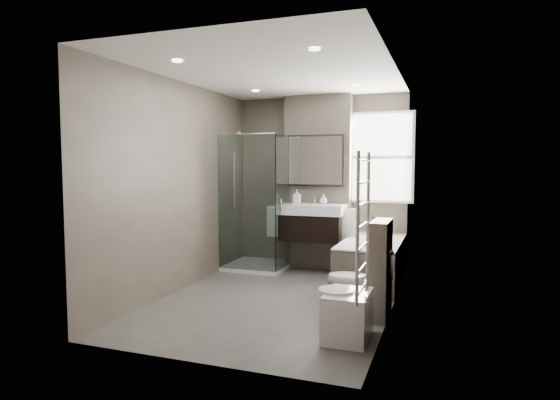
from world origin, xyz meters
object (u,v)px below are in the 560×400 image
at_px(bathtub, 372,259).
at_px(toilet, 357,282).
at_px(vanity, 312,222).
at_px(bidet, 347,314).

height_order(bathtub, toilet, toilet).
bearing_deg(toilet, vanity, -138.06).
bearing_deg(toilet, bathtub, -166.00).
distance_m(bathtub, toilet, 1.37).
distance_m(vanity, toilet, 1.99).
relative_size(vanity, toilet, 1.38).
distance_m(vanity, bidet, 2.67).
distance_m(toilet, bidet, 0.73).
height_order(vanity, bidet, vanity).
xyz_separation_m(vanity, toilet, (0.97, -1.69, -0.40)).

